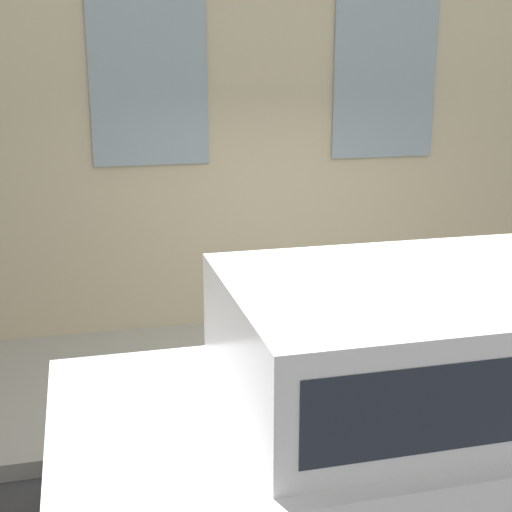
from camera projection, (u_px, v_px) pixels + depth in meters
ground_plane at (351, 436)px, 5.54m from camera, size 80.00×80.00×0.00m
sidewalk at (304, 366)px, 6.65m from camera, size 2.40×60.00×0.13m
fire_hydrant at (291, 347)px, 5.95m from camera, size 0.38×0.48×0.74m
person at (220, 320)px, 5.79m from camera, size 0.26×0.17×1.08m
parked_truck_silver_near at (455, 392)px, 4.13m from camera, size 1.86×4.47×1.67m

